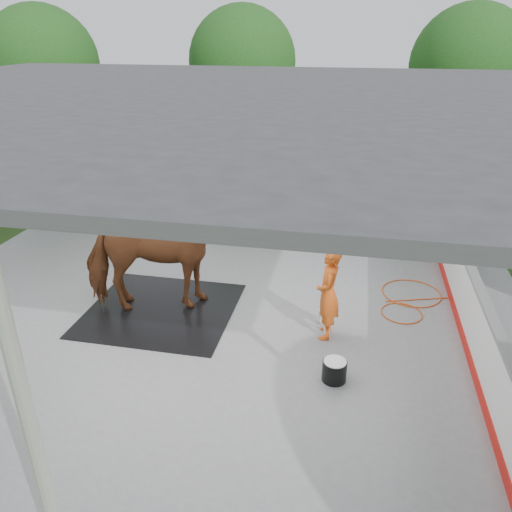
% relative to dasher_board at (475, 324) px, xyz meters
% --- Properties ---
extents(ground, '(100.00, 100.00, 0.00)m').
position_rel_dasher_board_xyz_m(ground, '(-4.60, 0.00, -0.59)').
color(ground, '#1E3814').
extents(concrete_slab, '(12.00, 10.00, 0.05)m').
position_rel_dasher_board_xyz_m(concrete_slab, '(-4.60, 0.00, -0.57)').
color(concrete_slab, slate).
rests_on(concrete_slab, ground).
extents(pavilion_structure, '(12.60, 10.60, 4.05)m').
position_rel_dasher_board_xyz_m(pavilion_structure, '(-4.60, -0.00, 3.37)').
color(pavilion_structure, beige).
rests_on(pavilion_structure, ground).
extents(dasher_board, '(0.16, 8.00, 1.15)m').
position_rel_dasher_board_xyz_m(dasher_board, '(0.00, 0.00, 0.00)').
color(dasher_board, red).
rests_on(dasher_board, concrete_slab).
extents(tree_belt, '(28.00, 28.00, 5.80)m').
position_rel_dasher_board_xyz_m(tree_belt, '(-4.30, 0.90, 3.20)').
color(tree_belt, '#382314').
rests_on(tree_belt, ground).
extents(rubber_mat, '(2.73, 2.56, 0.02)m').
position_rel_dasher_board_xyz_m(rubber_mat, '(-5.52, 0.23, -0.53)').
color(rubber_mat, black).
rests_on(rubber_mat, concrete_slab).
extents(horse, '(2.89, 1.96, 2.23)m').
position_rel_dasher_board_xyz_m(horse, '(-5.52, 0.23, 0.59)').
color(horse, brown).
rests_on(horse, rubber_mat).
extents(handler, '(0.42, 0.62, 1.67)m').
position_rel_dasher_board_xyz_m(handler, '(-2.38, 0.02, 0.29)').
color(handler, '#D55316').
rests_on(handler, concrete_slab).
extents(wash_bucket, '(0.37, 0.37, 0.34)m').
position_rel_dasher_board_xyz_m(wash_bucket, '(-2.16, -1.19, -0.37)').
color(wash_bucket, black).
rests_on(wash_bucket, concrete_slab).
extents(soap_bottle_a, '(0.17, 0.17, 0.32)m').
position_rel_dasher_board_xyz_m(soap_bottle_a, '(-2.51, 0.43, -0.38)').
color(soap_bottle_a, silver).
rests_on(soap_bottle_a, concrete_slab).
extents(soap_bottle_b, '(0.11, 0.11, 0.18)m').
position_rel_dasher_board_xyz_m(soap_bottle_b, '(-2.37, 0.06, -0.46)').
color(soap_bottle_b, '#338CD8').
rests_on(soap_bottle_b, concrete_slab).
extents(hose_coil, '(1.39, 1.83, 0.02)m').
position_rel_dasher_board_xyz_m(hose_coil, '(-0.85, 1.62, -0.53)').
color(hose_coil, '#C3450D').
rests_on(hose_coil, concrete_slab).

